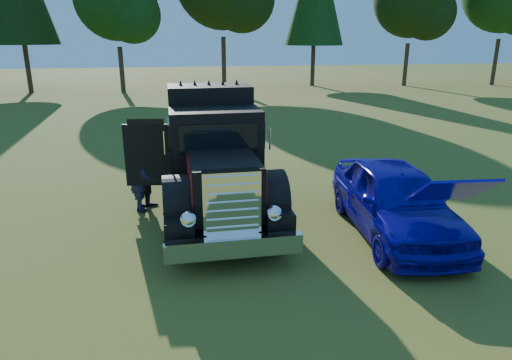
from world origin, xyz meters
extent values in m
plane|color=#335318|center=(0.00, 0.00, 0.00)|extent=(120.00, 120.00, 0.00)
cylinder|color=#2D2116|center=(-11.00, 30.50, 2.34)|extent=(0.36, 0.36, 4.68)
cylinder|color=#2D2116|center=(-4.00, 29.50, 1.71)|extent=(0.36, 0.36, 3.42)
sphere|color=black|center=(-2.86, 28.74, 5.70)|extent=(4.18, 4.18, 4.18)
cylinder|color=#2D2116|center=(4.00, 30.00, 2.07)|extent=(0.36, 0.36, 4.14)
cylinder|color=#2D2116|center=(12.00, 31.50, 2.25)|extent=(0.36, 0.36, 4.50)
cylinder|color=#2D2116|center=(20.00, 30.00, 1.80)|extent=(0.36, 0.36, 3.60)
sphere|color=black|center=(21.20, 29.20, 6.00)|extent=(4.40, 4.40, 4.40)
cylinder|color=#2D2116|center=(28.00, 29.00, 1.98)|extent=(0.36, 0.36, 3.96)
cylinder|color=black|center=(-0.60, 0.75, 0.55)|extent=(0.32, 1.10, 1.10)
cylinder|color=black|center=(1.50, 0.75, 0.55)|extent=(0.32, 1.10, 1.10)
cylinder|color=black|center=(-0.60, 5.55, 0.55)|extent=(0.32, 1.10, 1.10)
cylinder|color=black|center=(1.50, 5.55, 0.55)|extent=(0.32, 1.10, 1.10)
cylinder|color=black|center=(-0.27, 5.55, 0.55)|extent=(0.32, 1.10, 1.10)
cylinder|color=black|center=(1.17, 5.55, 0.55)|extent=(0.32, 1.10, 1.10)
cube|color=black|center=(0.45, 3.35, 0.62)|extent=(1.60, 6.40, 0.28)
cube|color=white|center=(0.45, -0.50, 0.55)|extent=(2.50, 0.22, 0.36)
cube|color=white|center=(0.45, -0.20, 1.25)|extent=(1.05, 0.30, 1.30)
cube|color=black|center=(0.45, 0.85, 1.30)|extent=(1.35, 1.80, 1.10)
cube|color=maroon|center=(-0.24, 0.85, 1.50)|extent=(0.02, 1.80, 0.60)
cube|color=maroon|center=(1.14, 0.85, 1.50)|extent=(0.02, 1.80, 0.60)
cylinder|color=black|center=(-0.50, 0.75, 0.95)|extent=(0.55, 1.24, 1.24)
cylinder|color=black|center=(1.40, 0.75, 0.95)|extent=(0.55, 1.24, 1.24)
sphere|color=white|center=(-0.33, -0.27, 1.05)|extent=(0.32, 0.32, 0.32)
sphere|color=white|center=(1.23, -0.27, 1.05)|extent=(0.32, 0.32, 0.32)
cube|color=black|center=(0.45, 2.40, 1.55)|extent=(2.05, 1.30, 2.10)
cube|color=black|center=(0.45, 1.73, 2.05)|extent=(1.70, 0.05, 0.65)
cube|color=black|center=(0.45, 3.70, 1.75)|extent=(2.05, 1.30, 2.50)
cube|color=black|center=(0.45, 5.35, 0.95)|extent=(2.00, 2.00, 0.35)
cube|color=black|center=(-1.12, 2.97, 1.45)|extent=(1.10, 0.21, 1.50)
cube|color=maroon|center=(-1.13, 3.02, 1.30)|extent=(0.84, 0.14, 0.75)
imported|color=#0D0695|center=(4.16, 0.68, 0.79)|extent=(2.27, 4.76, 1.57)
cube|color=#0D0695|center=(4.31, -1.01, 1.55)|extent=(1.38, 1.04, 0.67)
imported|color=#1E2D46|center=(-1.38, 3.22, 0.90)|extent=(0.56, 0.74, 1.80)
imported|color=#21294E|center=(-1.15, 3.24, 0.86)|extent=(1.02, 1.06, 1.72)
camera|label=1|loc=(-0.55, -7.88, 4.16)|focal=32.00mm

